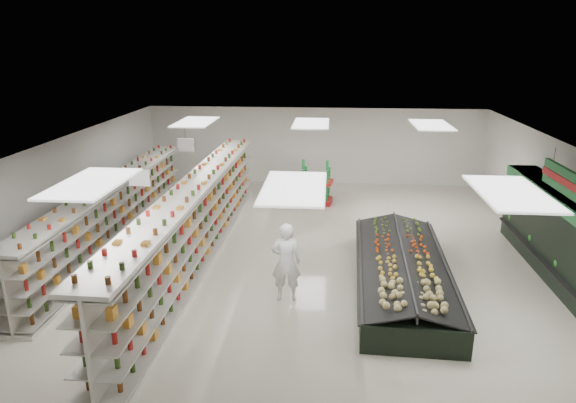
# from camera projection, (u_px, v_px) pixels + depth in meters

# --- Properties ---
(floor) EXTENTS (16.00, 16.00, 0.00)m
(floor) POSITION_uv_depth(u_px,v_px,m) (304.00, 257.00, 14.49)
(floor) COLOR beige
(floor) RESTS_ON ground
(ceiling) EXTENTS (14.00, 16.00, 0.02)m
(ceiling) POSITION_uv_depth(u_px,v_px,m) (305.00, 145.00, 13.53)
(ceiling) COLOR white
(ceiling) RESTS_ON wall_back
(wall_back) EXTENTS (14.00, 0.02, 3.20)m
(wall_back) POSITION_uv_depth(u_px,v_px,m) (315.00, 146.00, 21.62)
(wall_back) COLOR white
(wall_back) RESTS_ON floor
(wall_front) EXTENTS (14.00, 0.02, 3.20)m
(wall_front) POSITION_uv_depth(u_px,v_px,m) (271.00, 395.00, 6.41)
(wall_front) COLOR white
(wall_front) RESTS_ON floor
(wall_left) EXTENTS (0.02, 16.00, 3.20)m
(wall_left) POSITION_uv_depth(u_px,v_px,m) (59.00, 197.00, 14.57)
(wall_left) COLOR white
(wall_left) RESTS_ON floor
(wall_right) EXTENTS (0.02, 16.00, 3.20)m
(wall_right) POSITION_uv_depth(u_px,v_px,m) (571.00, 210.00, 13.45)
(wall_right) COLOR white
(wall_right) RESTS_ON floor
(produce_wall_case) EXTENTS (0.93, 8.00, 2.20)m
(produce_wall_case) POSITION_uv_depth(u_px,v_px,m) (575.00, 243.00, 12.17)
(produce_wall_case) COLOR black
(produce_wall_case) RESTS_ON floor
(aisle_sign_near) EXTENTS (0.52, 0.06, 0.75)m
(aisle_sign_near) POSITION_uv_depth(u_px,v_px,m) (139.00, 178.00, 12.07)
(aisle_sign_near) COLOR white
(aisle_sign_near) RESTS_ON ceiling
(aisle_sign_far) EXTENTS (0.52, 0.06, 0.75)m
(aisle_sign_far) POSITION_uv_depth(u_px,v_px,m) (186.00, 145.00, 15.87)
(aisle_sign_far) COLOR white
(aisle_sign_far) RESTS_ON ceiling
(hortifruti_banner) EXTENTS (0.12, 3.20, 0.95)m
(hortifruti_banner) POSITION_uv_depth(u_px,v_px,m) (573.00, 186.00, 11.77)
(hortifruti_banner) COLOR #1E7335
(hortifruti_banner) RESTS_ON ceiling
(gondola_left) EXTENTS (0.86, 10.82, 1.87)m
(gondola_left) POSITION_uv_depth(u_px,v_px,m) (115.00, 215.00, 15.31)
(gondola_left) COLOR silver
(gondola_left) RESTS_ON floor
(gondola_center) EXTENTS (1.13, 12.67, 2.19)m
(gondola_center) POSITION_uv_depth(u_px,v_px,m) (196.00, 226.00, 14.01)
(gondola_center) COLOR silver
(gondola_center) RESTS_ON floor
(produce_island) EXTENTS (2.47, 6.25, 0.92)m
(produce_island) POSITION_uv_depth(u_px,v_px,m) (402.00, 270.00, 12.66)
(produce_island) COLOR black
(produce_island) RESTS_ON floor
(soda_endcap) EXTENTS (1.31, 0.96, 1.56)m
(soda_endcap) POSITION_uv_depth(u_px,v_px,m) (316.00, 184.00, 19.07)
(soda_endcap) COLOR #B11418
(soda_endcap) RESTS_ON floor
(shopper_main) EXTENTS (0.71, 0.48, 1.90)m
(shopper_main) POSITION_uv_depth(u_px,v_px,m) (286.00, 262.00, 11.85)
(shopper_main) COLOR white
(shopper_main) RESTS_ON floor
(shopper_background) EXTENTS (0.83, 0.93, 1.63)m
(shopper_background) POSITION_uv_depth(u_px,v_px,m) (211.00, 181.00, 19.21)
(shopper_background) COLOR tan
(shopper_background) RESTS_ON floor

